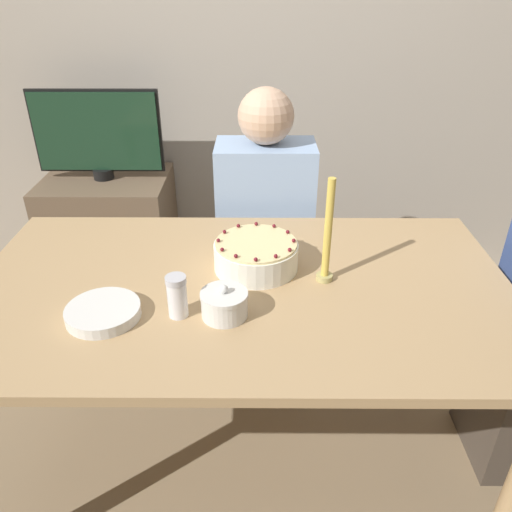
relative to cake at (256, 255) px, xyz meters
The scene contains 11 objects.
ground_plane 0.83m from the cake, 114.43° to the right, with size 12.00×12.00×0.00m, color #8C7556.
wall_behind 1.39m from the cake, 91.92° to the left, with size 8.00×0.05×2.60m.
dining_table 0.19m from the cake, 114.43° to the right, with size 1.63×0.92×0.77m.
cake is the anchor object (origin of this frame).
sugar_bowl 0.27m from the cake, 108.32° to the right, with size 0.13×0.13×0.10m.
sugar_shaker 0.33m from the cake, 129.70° to the right, with size 0.06×0.06×0.12m.
plate_stack 0.49m from the cake, 147.43° to the right, with size 0.20×0.20×0.03m.
candle 0.24m from the cake, 18.77° to the right, with size 0.05×0.05×0.33m.
person_man_blue_shirt 0.63m from the cake, 86.48° to the left, with size 0.40×0.34×1.22m.
side_cabinet 1.36m from the cake, 127.22° to the left, with size 0.62×0.48×0.68m.
tv_monitor 1.28m from the cake, 127.14° to the left, with size 0.62×0.10×0.44m.
Camera 1 is at (0.05, -1.26, 1.59)m, focal length 35.00 mm.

